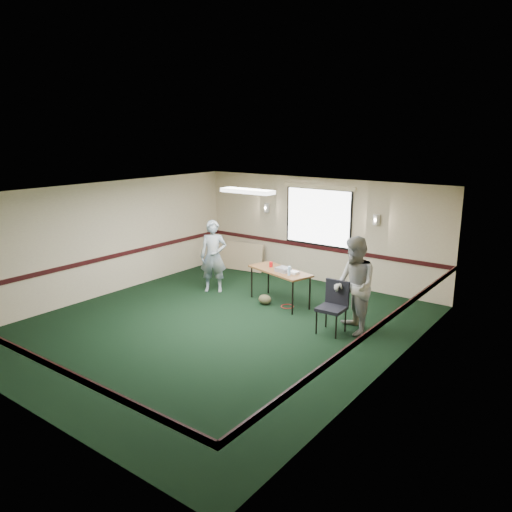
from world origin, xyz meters
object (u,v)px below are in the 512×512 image
Objects in this scene: projector at (283,270)px; person_left at (213,256)px; person_right at (354,286)px; folding_table at (280,272)px; conference_chair at (334,302)px.

projector is 1.95m from person_left.
folding_table is at bearing -149.06° from person_right.
person_right reaches higher than conference_chair.
person_left is at bearing -157.34° from folding_table.
person_right is at bearing 1.26° from folding_table.
conference_chair is at bearing -13.72° from projector.
person_left is 3.92m from person_right.
person_right is (0.32, 0.19, 0.36)m from conference_chair.
person_right is at bearing -37.90° from person_left.
person_right reaches higher than folding_table.
person_left is (-1.95, -0.14, 0.04)m from projector.
projector reaches higher than folding_table.
conference_chair reaches higher than projector.
folding_table is at bearing 159.71° from projector.
person_right is at bearing -5.26° from projector.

